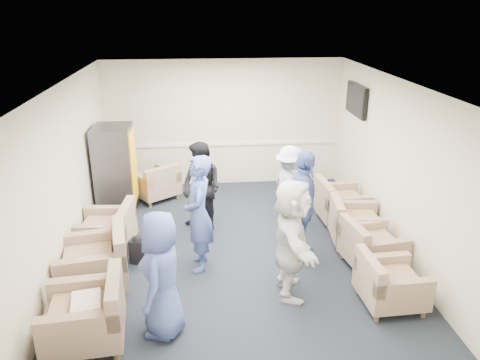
{
  "coord_description": "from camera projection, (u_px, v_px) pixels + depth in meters",
  "views": [
    {
      "loc": [
        -0.56,
        -6.73,
        3.77
      ],
      "look_at": [
        0.09,
        0.2,
        1.12
      ],
      "focal_mm": 35.0,
      "sensor_mm": 36.0,
      "label": 1
    }
  ],
  "objects": [
    {
      "name": "floor",
      "position": [
        236.0,
        248.0,
        7.65
      ],
      "size": [
        6.0,
        6.0,
        0.0
      ],
      "primitive_type": "plane",
      "color": "black",
      "rests_on": "ground"
    },
    {
      "name": "ceiling",
      "position": [
        235.0,
        82.0,
        6.69
      ],
      "size": [
        6.0,
        6.0,
        0.0
      ],
      "primitive_type": "plane",
      "rotation": [
        3.14,
        0.0,
        0.0
      ],
      "color": "white",
      "rests_on": "back_wall"
    },
    {
      "name": "back_wall",
      "position": [
        224.0,
        124.0,
        9.96
      ],
      "size": [
        5.0,
        0.02,
        2.7
      ],
      "primitive_type": "cube",
      "color": "beige",
      "rests_on": "floor"
    },
    {
      "name": "front_wall",
      "position": [
        262.0,
        278.0,
        4.38
      ],
      "size": [
        5.0,
        0.02,
        2.7
      ],
      "primitive_type": "cube",
      "color": "beige",
      "rests_on": "floor"
    },
    {
      "name": "left_wall",
      "position": [
        68.0,
        176.0,
        6.95
      ],
      "size": [
        0.02,
        6.0,
        2.7
      ],
      "primitive_type": "cube",
      "color": "beige",
      "rests_on": "floor"
    },
    {
      "name": "right_wall",
      "position": [
        393.0,
        166.0,
        7.38
      ],
      "size": [
        0.02,
        6.0,
        2.7
      ],
      "primitive_type": "cube",
      "color": "beige",
      "rests_on": "floor"
    },
    {
      "name": "chair_rail",
      "position": [
        224.0,
        144.0,
        10.1
      ],
      "size": [
        4.98,
        0.04,
        0.06
      ],
      "primitive_type": "cube",
      "color": "silver",
      "rests_on": "back_wall"
    },
    {
      "name": "tv",
      "position": [
        356.0,
        100.0,
        8.81
      ],
      "size": [
        0.1,
        1.0,
        0.58
      ],
      "color": "black",
      "rests_on": "right_wall"
    },
    {
      "name": "armchair_left_near",
      "position": [
        89.0,
        317.0,
        5.42
      ],
      "size": [
        0.98,
        0.98,
        0.71
      ],
      "rotation": [
        0.0,
        0.0,
        -1.47
      ],
      "color": "#8D725B",
      "rests_on": "floor"
    },
    {
      "name": "armchair_left_mid",
      "position": [
        98.0,
        263.0,
        6.51
      ],
      "size": [
        1.07,
        1.07,
        0.74
      ],
      "rotation": [
        0.0,
        0.0,
        -1.4
      ],
      "color": "#8D725B",
      "rests_on": "floor"
    },
    {
      "name": "armchair_left_far",
      "position": [
        109.0,
        232.0,
        7.48
      ],
      "size": [
        0.92,
        0.92,
        0.67
      ],
      "rotation": [
        0.0,
        0.0,
        -1.66
      ],
      "color": "#8D725B",
      "rests_on": "floor"
    },
    {
      "name": "armchair_right_near",
      "position": [
        388.0,
        285.0,
        6.12
      ],
      "size": [
        0.81,
        0.81,
        0.62
      ],
      "rotation": [
        0.0,
        0.0,
        1.62
      ],
      "color": "#8D725B",
      "rests_on": "floor"
    },
    {
      "name": "armchair_right_midnear",
      "position": [
        369.0,
        248.0,
        7.03
      ],
      "size": [
        0.9,
        0.9,
        0.63
      ],
      "rotation": [
        0.0,
        0.0,
        1.72
      ],
      "color": "#8D725B",
      "rests_on": "floor"
    },
    {
      "name": "armchair_right_midfar",
      "position": [
        353.0,
        224.0,
        7.75
      ],
      "size": [
        0.9,
        0.9,
        0.65
      ],
      "rotation": [
        0.0,
        0.0,
        1.46
      ],
      "color": "#8D725B",
      "rests_on": "floor"
    },
    {
      "name": "armchair_right_far",
      "position": [
        338.0,
        204.0,
        8.51
      ],
      "size": [
        0.88,
        0.88,
        0.66
      ],
      "rotation": [
        0.0,
        0.0,
        1.63
      ],
      "color": "#8D725B",
      "rests_on": "floor"
    },
    {
      "name": "armchair_corner",
      "position": [
        156.0,
        184.0,
        9.48
      ],
      "size": [
        1.11,
        1.11,
        0.64
      ],
      "rotation": [
        0.0,
        0.0,
        3.77
      ],
      "color": "#8D725B",
      "rests_on": "floor"
    },
    {
      "name": "vending_machine",
      "position": [
        116.0,
        171.0,
        8.64
      ],
      "size": [
        0.69,
        0.8,
        1.7
      ],
      "color": "#4F4F56",
      "rests_on": "floor"
    },
    {
      "name": "backpack",
      "position": [
        139.0,
        248.0,
        7.16
      ],
      "size": [
        0.31,
        0.26,
        0.46
      ],
      "rotation": [
        0.0,
        0.0,
        -0.27
      ],
      "color": "black",
      "rests_on": "floor"
    },
    {
      "name": "pillow",
      "position": [
        86.0,
        304.0,
        5.35
      ],
      "size": [
        0.39,
        0.48,
        0.12
      ],
      "primitive_type": "cube",
      "rotation": [
        0.0,
        0.0,
        -1.38
      ],
      "color": "white",
      "rests_on": "armchair_left_near"
    },
    {
      "name": "person_front_left",
      "position": [
        162.0,
        275.0,
        5.45
      ],
      "size": [
        0.65,
        0.86,
        1.58
      ],
      "primitive_type": "imported",
      "rotation": [
        0.0,
        0.0,
        -1.77
      ],
      "color": "#41569D",
      "rests_on": "floor"
    },
    {
      "name": "person_mid_left",
      "position": [
        199.0,
        214.0,
        6.81
      ],
      "size": [
        0.45,
        0.66,
        1.77
      ],
      "primitive_type": "imported",
      "rotation": [
        0.0,
        0.0,
        -1.61
      ],
      "color": "#41569D",
      "rests_on": "floor"
    },
    {
      "name": "person_back_left",
      "position": [
        202.0,
        188.0,
        7.98
      ],
      "size": [
        0.98,
        0.98,
        1.6
      ],
      "primitive_type": "imported",
      "rotation": [
        0.0,
        0.0,
        -0.78
      ],
      "color": "black",
      "rests_on": "floor"
    },
    {
      "name": "person_back_right",
      "position": [
        290.0,
        188.0,
        8.1
      ],
      "size": [
        0.79,
        1.08,
        1.51
      ],
      "primitive_type": "imported",
      "rotation": [
        0.0,
        0.0,
        1.82
      ],
      "color": "white",
      "rests_on": "floor"
    },
    {
      "name": "person_mid_right",
      "position": [
        303.0,
        207.0,
        7.06
      ],
      "size": [
        0.56,
        1.08,
        1.76
      ],
      "primitive_type": "imported",
      "rotation": [
        0.0,
        0.0,
        1.44
      ],
      "color": "#41569D",
      "rests_on": "floor"
    },
    {
      "name": "person_front_right",
      "position": [
        292.0,
        239.0,
        6.19
      ],
      "size": [
        0.62,
        1.59,
        1.68
      ],
      "primitive_type": "imported",
      "rotation": [
        0.0,
        0.0,
        1.49
      ],
      "color": "silver",
      "rests_on": "floor"
    }
  ]
}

